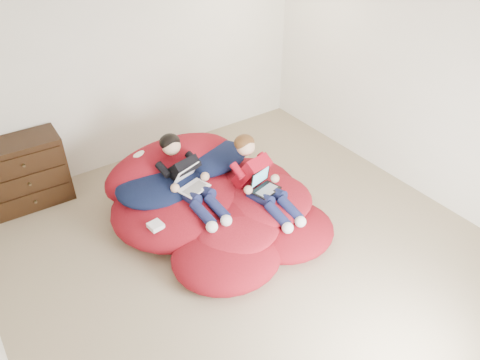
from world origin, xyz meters
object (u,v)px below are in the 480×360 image
at_px(beanbag_pile, 210,201).
at_px(younger_boy, 259,176).
at_px(dresser, 24,173).
at_px(older_boy, 186,175).
at_px(laptop_white, 191,182).
at_px(laptop_black, 264,184).

distance_m(beanbag_pile, younger_boy, 0.68).
height_order(dresser, older_boy, older_boy).
relative_size(dresser, younger_boy, 0.89).
xyz_separation_m(beanbag_pile, younger_boy, (0.46, -0.34, 0.37)).
xyz_separation_m(laptop_white, laptop_black, (0.69, -0.44, -0.06)).
distance_m(dresser, beanbag_pile, 2.30).
bearing_deg(younger_boy, older_boy, 146.40).
bearing_deg(older_boy, dresser, 135.42).
relative_size(older_boy, younger_boy, 1.08).
height_order(older_boy, laptop_black, older_boy).
height_order(beanbag_pile, younger_boy, younger_boy).
bearing_deg(dresser, younger_boy, -41.43).
height_order(beanbag_pile, laptop_white, beanbag_pile).
distance_m(younger_boy, laptop_black, 0.11).
height_order(laptop_white, laptop_black, laptop_white).
bearing_deg(dresser, laptop_black, -42.73).
bearing_deg(laptop_black, older_boy, 141.57).
bearing_deg(older_boy, younger_boy, -33.60).
bearing_deg(younger_boy, laptop_black, -90.00).
bearing_deg(laptop_white, dresser, 133.39).
bearing_deg(laptop_black, younger_boy, 90.00).
xyz_separation_m(dresser, younger_boy, (2.14, -1.89, 0.19)).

